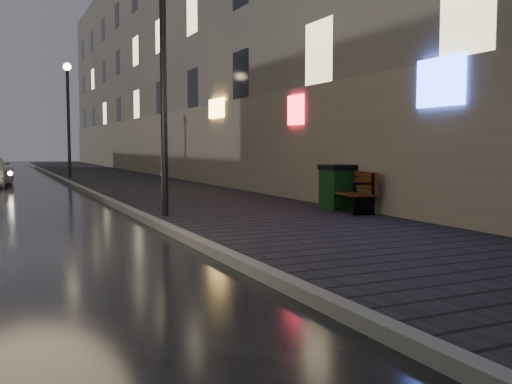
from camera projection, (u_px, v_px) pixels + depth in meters
ground at (152, 303)px, 5.89m from camera, size 120.00×120.00×0.00m
sidewalk at (119, 179)px, 26.50m from camera, size 4.60×58.00×0.15m
curb at (65, 181)px, 25.49m from camera, size 0.20×58.00×0.15m
building_near at (161, 56)px, 30.95m from camera, size 1.80×50.00×13.00m
lamp_near at (163, 56)px, 11.81m from camera, size 0.36×0.36×5.28m
lamp_far at (68, 105)px, 26.27m from camera, size 0.36×0.36×5.28m
bench at (351, 191)px, 12.81m from camera, size 0.86×1.85×0.91m
trash_bin at (338, 187)px, 13.19m from camera, size 0.69×0.69×1.04m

